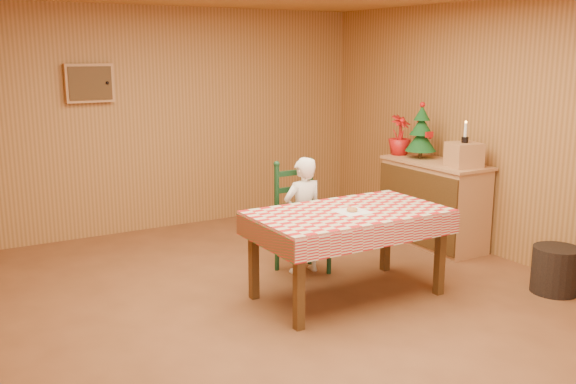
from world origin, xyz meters
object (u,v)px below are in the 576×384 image
Objects in this scene: ladder_chair at (300,220)px; crate at (464,155)px; seated_child at (303,216)px; storage_bin at (556,270)px; shelf_unit at (433,203)px; christmas_tree at (421,133)px; dining_table at (348,220)px.

ladder_chair is 1.85m from crate.
crate is at bearing 168.49° from seated_child.
ladder_chair is 2.63× the size of storage_bin.
shelf_unit is at bearing -178.32° from seated_child.
christmas_tree is at bearing 90.00° from crate.
ladder_chair reaches higher than storage_bin.
dining_table is at bearing -155.48° from shelf_unit.
dining_table is 4.03× the size of storage_bin.
ladder_chair is at bearing 179.77° from shelf_unit.
storage_bin is at bearing -93.72° from crate.
dining_table is 1.47× the size of seated_child.
christmas_tree is at bearing -170.10° from seated_child.
storage_bin is (1.64, -1.64, -0.30)m from ladder_chair.
shelf_unit is 3.02× the size of storage_bin.
christmas_tree is (-0.00, 0.65, 0.16)m from crate.
crate reaches higher than storage_bin.
christmas_tree is at bearing 30.93° from dining_table.
crate is at bearing 86.28° from storage_bin.
ladder_chair is 0.96× the size of seated_child.
christmas_tree reaches higher than shelf_unit.
crate is at bearing 12.47° from dining_table.
shelf_unit is at bearing 24.52° from dining_table.
shelf_unit is 0.71m from crate.
seated_child is at bearing 135.89° from storage_bin.
seated_child reaches higher than ladder_chair.
seated_child is 1.86m from christmas_tree.
christmas_tree is 1.51× the size of storage_bin.
storage_bin is at bearing -92.44° from christmas_tree.
ladder_chair reaches higher than dining_table.
storage_bin is at bearing 135.89° from seated_child.
dining_table is at bearing -167.53° from crate.
seated_child is 2.31m from storage_bin.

